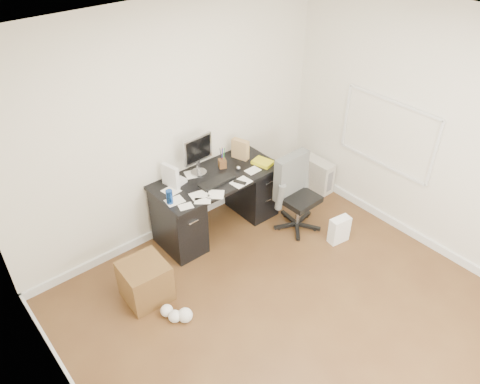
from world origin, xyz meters
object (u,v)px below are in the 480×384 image
object	(u,v)px
desk	(217,200)
lcd_monitor	(198,155)
pc_tower	(317,175)
office_chair	(299,195)
keyboard	(217,181)
wicker_basket	(145,281)

from	to	relation	value
desk	lcd_monitor	world-z (taller)	lcd_monitor
desk	pc_tower	bearing A→B (deg)	-7.79
lcd_monitor	pc_tower	bearing A→B (deg)	-16.79
desk	office_chair	size ratio (longest dim) A/B	1.58
lcd_monitor	keyboard	bearing A→B (deg)	-84.97
keyboard	wicker_basket	world-z (taller)	keyboard
lcd_monitor	keyboard	xyz separation A→B (m)	(0.04, -0.29, -0.23)
desk	pc_tower	xyz separation A→B (m)	(1.55, -0.21, -0.18)
lcd_monitor	wicker_basket	xyz separation A→B (m)	(-1.14, -0.61, -0.77)
lcd_monitor	wicker_basket	world-z (taller)	lcd_monitor
lcd_monitor	pc_tower	world-z (taller)	lcd_monitor
wicker_basket	lcd_monitor	bearing A→B (deg)	28.14
desk	wicker_basket	bearing A→B (deg)	-160.99
desk	keyboard	size ratio (longest dim) A/B	3.45
lcd_monitor	desk	bearing A→B (deg)	-60.31
pc_tower	wicker_basket	bearing A→B (deg)	-176.50
lcd_monitor	wicker_basket	distance (m)	1.51
pc_tower	wicker_basket	xyz separation A→B (m)	(-2.81, -0.22, -0.00)
office_chair	wicker_basket	xyz separation A→B (m)	(-2.01, 0.19, -0.26)
pc_tower	office_chair	bearing A→B (deg)	-153.77
keyboard	office_chair	world-z (taller)	office_chair
office_chair	keyboard	bearing A→B (deg)	146.56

